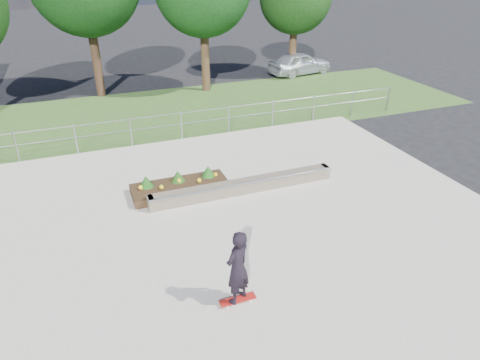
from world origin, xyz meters
name	(u,v)px	position (x,y,z in m)	size (l,w,h in m)	color
ground	(253,244)	(0.00, 0.00, 0.00)	(120.00, 120.00, 0.00)	black
grass_verge	(164,113)	(0.00, 11.00, 0.01)	(30.00, 8.00, 0.02)	#315220
concrete_slab	(253,243)	(0.00, 0.00, 0.03)	(15.00, 15.00, 0.06)	#ADA799
fence	(181,122)	(0.00, 7.50, 0.77)	(20.06, 0.06, 1.20)	#96999F
grind_ledge	(244,186)	(0.73, 2.55, 0.26)	(6.00, 0.44, 0.43)	brown
planter_bed	(180,186)	(-1.12, 3.33, 0.24)	(3.00, 1.20, 0.61)	black
skateboarder	(238,268)	(-1.15, -1.89, 1.00)	(0.80, 0.68, 1.81)	silver
parked_car	(300,63)	(9.48, 15.33, 0.69)	(1.62, 4.04, 1.38)	silver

